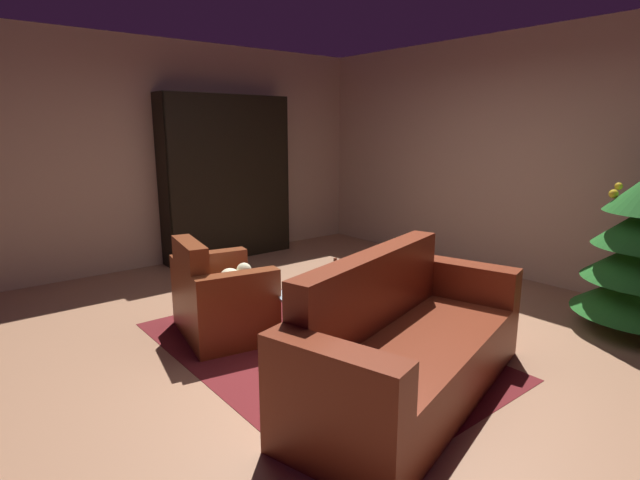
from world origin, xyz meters
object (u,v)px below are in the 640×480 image
armchair_red (220,300)px  book_stack_on_table (311,289)px  bottle_on_table (335,278)px  bookshelf_unit (234,178)px  couch_red (406,348)px  coffee_table (316,299)px

armchair_red → book_stack_on_table: 0.80m
book_stack_on_table → bottle_on_table: bearing=74.7°
bookshelf_unit → armchair_red: 2.79m
armchair_red → book_stack_on_table: bearing=38.0°
armchair_red → couch_red: size_ratio=0.46×
couch_red → book_stack_on_table: size_ratio=9.69×
armchair_red → coffee_table: bearing=39.3°
armchair_red → coffee_table: size_ratio=1.64×
bookshelf_unit → coffee_table: bearing=-17.6°
armchair_red → bottle_on_table: bearing=45.4°
bottle_on_table → coffee_table: bearing=-103.3°
bookshelf_unit → couch_red: bookshelf_unit is taller
bookshelf_unit → armchair_red: bookshelf_unit is taller
bottle_on_table → armchair_red: bearing=-134.6°
armchair_red → coffee_table: 0.83m
armchair_red → book_stack_on_table: armchair_red is taller
armchair_red → coffee_table: (0.64, 0.52, 0.07)m
bookshelf_unit → book_stack_on_table: 3.10m
couch_red → bottle_on_table: (-0.95, 0.21, 0.21)m
bookshelf_unit → coffee_table: (2.90, -0.92, -0.70)m
book_stack_on_table → couch_red: bearing=-0.2°
bookshelf_unit → armchair_red: bearing=-32.6°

